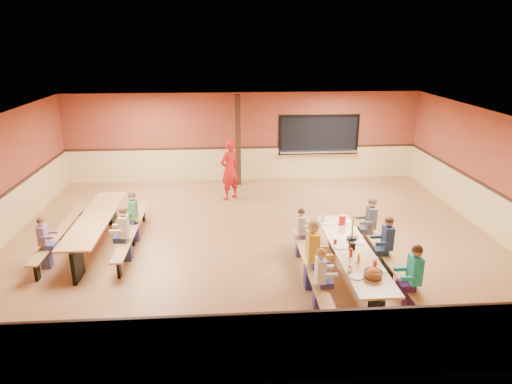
{
  "coord_description": "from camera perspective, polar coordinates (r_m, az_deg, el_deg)",
  "views": [
    {
      "loc": [
        -0.64,
        -10.32,
        4.72
      ],
      "look_at": [
        0.1,
        0.17,
        1.15
      ],
      "focal_mm": 32.0,
      "sensor_mm": 36.0,
      "label": 1
    }
  ],
  "objects": [
    {
      "name": "room_envelope",
      "position": [
        11.1,
        -0.43,
        -2.55
      ],
      "size": [
        12.04,
        10.04,
        3.02
      ],
      "color": "brown",
      "rests_on": "ground"
    },
    {
      "name": "punch_pitcher",
      "position": [
        10.42,
        10.75,
        -3.41
      ],
      "size": [
        0.16,
        0.16,
        0.22
      ],
      "primitive_type": "cylinder",
      "color": "red",
      "rests_on": "cafeteria_table_main"
    },
    {
      "name": "seated_child_char_right",
      "position": [
        10.83,
        14.13,
        -4.03
      ],
      "size": [
        0.39,
        0.32,
        1.26
      ],
      "primitive_type": null,
      "color": "#4C5055",
      "rests_on": "ground"
    },
    {
      "name": "kitchen_pass_through",
      "position": [
        15.95,
        7.85,
        6.89
      ],
      "size": [
        2.78,
        0.28,
        1.38
      ],
      "color": "black",
      "rests_on": "ground"
    },
    {
      "name": "seated_child_white_left",
      "position": [
        8.43,
        8.01,
        -10.77
      ],
      "size": [
        0.36,
        0.29,
        1.19
      ],
      "primitive_type": null,
      "color": "white",
      "rests_on": "ground"
    },
    {
      "name": "condiment_mustard",
      "position": [
        8.81,
        12.71,
        -8.0
      ],
      "size": [
        0.06,
        0.06,
        0.17
      ],
      "primitive_type": "cylinder",
      "color": "yellow",
      "rests_on": "cafeteria_table_main"
    },
    {
      "name": "napkin_dispenser",
      "position": [
        9.31,
        11.91,
        -6.56
      ],
      "size": [
        0.1,
        0.14,
        0.13
      ],
      "primitive_type": "cube",
      "color": "black",
      "rests_on": "cafeteria_table_main"
    },
    {
      "name": "standing_woman",
      "position": [
        13.82,
        -3.33,
        2.81
      ],
      "size": [
        0.8,
        0.79,
        1.86
      ],
      "primitive_type": "imported",
      "rotation": [
        0.0,
        0.0,
        3.88
      ],
      "color": "red",
      "rests_on": "ground"
    },
    {
      "name": "ground",
      "position": [
        11.36,
        -0.42,
        -5.79
      ],
      "size": [
        12.0,
        12.0,
        0.0
      ],
      "primitive_type": "plane",
      "color": "brown",
      "rests_on": "ground"
    },
    {
      "name": "cafeteria_table_second",
      "position": [
        11.39,
        -19.34,
        -3.99
      ],
      "size": [
        1.91,
        3.7,
        0.74
      ],
      "color": "#B58247",
      "rests_on": "ground"
    },
    {
      "name": "structural_post",
      "position": [
        15.07,
        -2.26,
        6.4
      ],
      "size": [
        0.18,
        0.18,
        3.0
      ],
      "primitive_type": "cube",
      "color": "black",
      "rests_on": "ground"
    },
    {
      "name": "seated_adult_yellow",
      "position": [
        9.04,
        7.06,
        -7.8
      ],
      "size": [
        0.47,
        0.38,
        1.41
      ],
      "primitive_type": null,
      "color": "gold",
      "rests_on": "ground"
    },
    {
      "name": "seated_child_green_sec",
      "position": [
        11.42,
        -15.04,
        -3.04
      ],
      "size": [
        0.37,
        0.3,
        1.21
      ],
      "primitive_type": null,
      "color": "#377740",
      "rests_on": "ground"
    },
    {
      "name": "table_paddle",
      "position": [
        9.64,
        11.91,
        -5.18
      ],
      "size": [
        0.16,
        0.16,
        0.56
      ],
      "color": "black",
      "rests_on": "cafeteria_table_main"
    },
    {
      "name": "seated_child_navy_right",
      "position": [
        9.89,
        16.03,
        -6.48
      ],
      "size": [
        0.39,
        0.32,
        1.25
      ],
      "primitive_type": null,
      "color": "navy",
      "rests_on": "ground"
    },
    {
      "name": "chip_bowl",
      "position": [
        8.35,
        14.45,
        -9.81
      ],
      "size": [
        0.32,
        0.32,
        0.15
      ],
      "primitive_type": null,
      "color": "orange",
      "rests_on": "cafeteria_table_main"
    },
    {
      "name": "seated_child_purple_sec",
      "position": [
        10.75,
        -24.97,
        -5.84
      ],
      "size": [
        0.33,
        0.27,
        1.14
      ],
      "primitive_type": null,
      "color": "slate",
      "rests_on": "ground"
    },
    {
      "name": "seated_child_teal_right",
      "position": [
        8.73,
        19.12,
        -10.25
      ],
      "size": [
        0.41,
        0.33,
        1.28
      ],
      "primitive_type": null,
      "color": "#1FADA6",
      "rests_on": "ground"
    },
    {
      "name": "place_settings",
      "position": [
        9.29,
        11.98,
        -6.7
      ],
      "size": [
        0.65,
        3.3,
        0.11
      ],
      "primitive_type": null,
      "color": "beige",
      "rests_on": "cafeteria_table_main"
    },
    {
      "name": "condiment_ketchup",
      "position": [
        8.98,
        11.78,
        -7.41
      ],
      "size": [
        0.06,
        0.06,
        0.17
      ],
      "primitive_type": "cylinder",
      "color": "#B2140F",
      "rests_on": "cafeteria_table_main"
    },
    {
      "name": "seated_child_grey_left",
      "position": [
        10.31,
        5.61,
        -5.11
      ],
      "size": [
        0.33,
        0.27,
        1.13
      ],
      "primitive_type": null,
      "color": "#B9B9B9",
      "rests_on": "ground"
    },
    {
      "name": "seated_child_tan_sec",
      "position": [
        10.47,
        -16.06,
        -5.12
      ],
      "size": [
        0.38,
        0.31,
        1.23
      ],
      "primitive_type": null,
      "color": "beige",
      "rests_on": "ground"
    },
    {
      "name": "cafeteria_table_main",
      "position": [
        9.41,
        11.87,
        -8.18
      ],
      "size": [
        1.91,
        3.7,
        0.74
      ],
      "color": "#B58247",
      "rests_on": "ground"
    }
  ]
}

